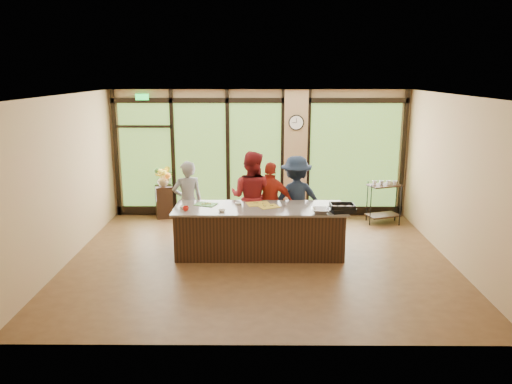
{
  "coord_description": "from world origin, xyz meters",
  "views": [
    {
      "loc": [
        -0.01,
        -8.72,
        3.39
      ],
      "look_at": [
        -0.07,
        0.4,
        1.19
      ],
      "focal_mm": 35.0,
      "sensor_mm": 36.0,
      "label": 1
    }
  ],
  "objects_px": {
    "cook_right": "(296,199)",
    "bar_cart": "(384,198)",
    "cook_left": "(188,202)",
    "roasting_pan": "(342,210)",
    "flower_stand": "(164,202)",
    "island_base": "(259,232)"
  },
  "relations": [
    {
      "from": "cook_left",
      "to": "bar_cart",
      "type": "relative_size",
      "value": 1.67
    },
    {
      "from": "roasting_pan",
      "to": "flower_stand",
      "type": "relative_size",
      "value": 0.56
    },
    {
      "from": "island_base",
      "to": "flower_stand",
      "type": "relative_size",
      "value": 4.04
    },
    {
      "from": "cook_right",
      "to": "flower_stand",
      "type": "distance_m",
      "value": 3.46
    },
    {
      "from": "cook_right",
      "to": "cook_left",
      "type": "bearing_deg",
      "value": -8.11
    },
    {
      "from": "cook_left",
      "to": "flower_stand",
      "type": "distance_m",
      "value": 1.97
    },
    {
      "from": "cook_left",
      "to": "roasting_pan",
      "type": "relative_size",
      "value": 3.88
    },
    {
      "from": "cook_right",
      "to": "flower_stand",
      "type": "bearing_deg",
      "value": -39.24
    },
    {
      "from": "island_base",
      "to": "cook_right",
      "type": "bearing_deg",
      "value": 47.99
    },
    {
      "from": "island_base",
      "to": "cook_right",
      "type": "relative_size",
      "value": 1.77
    },
    {
      "from": "island_base",
      "to": "bar_cart",
      "type": "relative_size",
      "value": 3.1
    },
    {
      "from": "cook_right",
      "to": "bar_cart",
      "type": "relative_size",
      "value": 1.75
    },
    {
      "from": "roasting_pan",
      "to": "bar_cart",
      "type": "bearing_deg",
      "value": 47.2
    },
    {
      "from": "roasting_pan",
      "to": "bar_cart",
      "type": "height_order",
      "value": "bar_cart"
    },
    {
      "from": "cook_right",
      "to": "flower_stand",
      "type": "height_order",
      "value": "cook_right"
    },
    {
      "from": "bar_cart",
      "to": "island_base",
      "type": "bearing_deg",
      "value": -164.23
    },
    {
      "from": "island_base",
      "to": "cook_left",
      "type": "height_order",
      "value": "cook_left"
    },
    {
      "from": "roasting_pan",
      "to": "flower_stand",
      "type": "xyz_separation_m",
      "value": [
        -3.77,
        2.74,
        -0.57
      ]
    },
    {
      "from": "cook_right",
      "to": "bar_cart",
      "type": "distance_m",
      "value": 2.43
    },
    {
      "from": "cook_left",
      "to": "flower_stand",
      "type": "height_order",
      "value": "cook_left"
    },
    {
      "from": "flower_stand",
      "to": "island_base",
      "type": "bearing_deg",
      "value": -62.98
    },
    {
      "from": "flower_stand",
      "to": "roasting_pan",
      "type": "bearing_deg",
      "value": -51.82
    }
  ]
}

